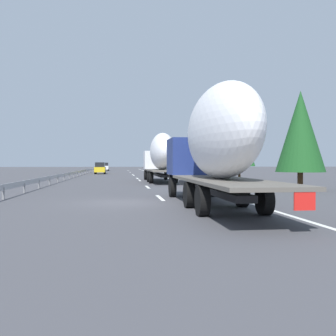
% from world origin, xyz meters
% --- Properties ---
extents(ground_plane, '(260.00, 260.00, 0.00)m').
position_xyz_m(ground_plane, '(40.00, 0.00, 0.00)').
color(ground_plane, '#424247').
extents(lane_stripe_0, '(3.20, 0.20, 0.01)m').
position_xyz_m(lane_stripe_0, '(2.00, -1.80, 0.00)').
color(lane_stripe_0, white).
rests_on(lane_stripe_0, ground_plane).
extents(lane_stripe_1, '(3.20, 0.20, 0.01)m').
position_xyz_m(lane_stripe_1, '(10.78, -1.80, 0.00)').
color(lane_stripe_1, white).
rests_on(lane_stripe_1, ground_plane).
extents(lane_stripe_2, '(3.20, 0.20, 0.01)m').
position_xyz_m(lane_stripe_2, '(21.85, -1.80, 0.00)').
color(lane_stripe_2, white).
rests_on(lane_stripe_2, ground_plane).
extents(lane_stripe_3, '(3.20, 0.20, 0.01)m').
position_xyz_m(lane_stripe_3, '(26.86, -1.80, 0.00)').
color(lane_stripe_3, white).
rests_on(lane_stripe_3, ground_plane).
extents(lane_stripe_4, '(3.20, 0.20, 0.01)m').
position_xyz_m(lane_stripe_4, '(37.97, -1.80, 0.00)').
color(lane_stripe_4, white).
rests_on(lane_stripe_4, ground_plane).
extents(lane_stripe_5, '(3.20, 0.20, 0.01)m').
position_xyz_m(lane_stripe_5, '(42.27, -1.80, 0.00)').
color(lane_stripe_5, white).
rests_on(lane_stripe_5, ground_plane).
extents(lane_stripe_6, '(3.20, 0.20, 0.01)m').
position_xyz_m(lane_stripe_6, '(56.44, -1.80, 0.00)').
color(lane_stripe_6, white).
rests_on(lane_stripe_6, ground_plane).
extents(lane_stripe_7, '(3.20, 0.20, 0.01)m').
position_xyz_m(lane_stripe_7, '(71.58, -1.80, 0.00)').
color(lane_stripe_7, white).
rests_on(lane_stripe_7, ground_plane).
extents(lane_stripe_8, '(3.20, 0.20, 0.01)m').
position_xyz_m(lane_stripe_8, '(78.70, -1.80, 0.00)').
color(lane_stripe_8, white).
rests_on(lane_stripe_8, ground_plane).
extents(edge_line_right, '(110.00, 0.20, 0.01)m').
position_xyz_m(edge_line_right, '(45.00, -5.50, 0.00)').
color(edge_line_right, white).
rests_on(edge_line_right, ground_plane).
extents(truck_lead, '(13.14, 2.55, 4.56)m').
position_xyz_m(truck_lead, '(18.03, -3.60, 2.53)').
color(truck_lead, silver).
rests_on(truck_lead, ground_plane).
extents(truck_trailing, '(13.42, 2.55, 4.83)m').
position_xyz_m(truck_trailing, '(-2.24, -3.60, 2.69)').
color(truck_trailing, navy).
rests_on(truck_trailing, ground_plane).
extents(car_yellow_coupe, '(4.62, 1.75, 1.94)m').
position_xyz_m(car_yellow_coupe, '(46.17, 3.51, 0.97)').
color(car_yellow_coupe, gold).
rests_on(car_yellow_coupe, ground_plane).
extents(car_white_van, '(4.45, 1.78, 1.95)m').
position_xyz_m(car_white_van, '(74.05, 3.78, 0.97)').
color(car_white_van, white).
rests_on(car_white_van, ground_plane).
extents(road_sign, '(0.10, 0.90, 3.26)m').
position_xyz_m(road_sign, '(41.84, -6.70, 2.25)').
color(road_sign, gray).
rests_on(road_sign, ground_plane).
extents(tree_0, '(3.24, 3.24, 6.63)m').
position_xyz_m(tree_0, '(6.33, -11.69, 3.91)').
color(tree_0, '#472D19').
rests_on(tree_0, ground_plane).
extents(tree_1, '(3.97, 3.97, 7.03)m').
position_xyz_m(tree_1, '(18.22, -9.84, 4.34)').
color(tree_1, '#472D19').
rests_on(tree_1, ground_plane).
extents(tree_2, '(3.39, 3.39, 6.52)m').
position_xyz_m(tree_2, '(21.87, -12.61, 4.00)').
color(tree_2, '#472D19').
rests_on(tree_2, ground_plane).
extents(guardrail_median, '(94.00, 0.10, 0.76)m').
position_xyz_m(guardrail_median, '(43.00, 6.00, 0.58)').
color(guardrail_median, '#9EA0A5').
rests_on(guardrail_median, ground_plane).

